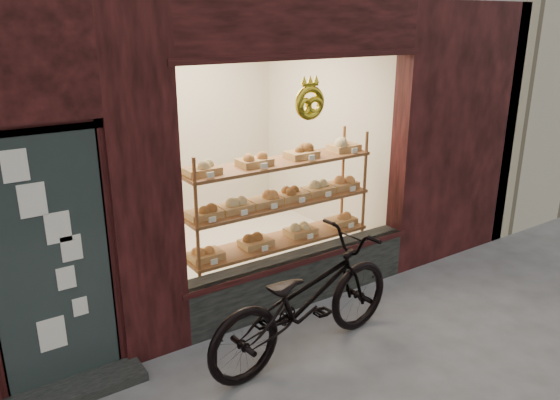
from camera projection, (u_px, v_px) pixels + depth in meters
display_shelf at (279, 214)px, 5.97m from camera, size 2.20×0.45×1.70m
bicycle at (305, 299)px, 4.84m from camera, size 2.12×0.90×1.08m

